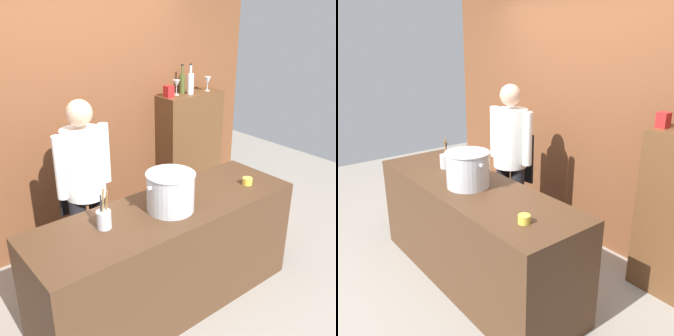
% 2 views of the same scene
% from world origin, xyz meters
% --- Properties ---
extents(ground_plane, '(8.00, 8.00, 0.00)m').
position_xyz_m(ground_plane, '(0.00, 0.00, 0.00)').
color(ground_plane, gray).
extents(brick_back_panel, '(4.40, 0.10, 3.00)m').
position_xyz_m(brick_back_panel, '(0.00, 1.40, 1.50)').
color(brick_back_panel, brown).
rests_on(brick_back_panel, ground_plane).
extents(prep_counter, '(2.21, 0.70, 0.90)m').
position_xyz_m(prep_counter, '(0.00, 0.00, 0.45)').
color(prep_counter, '#472D1C').
rests_on(prep_counter, ground_plane).
extents(chef, '(0.52, 0.38, 1.66)m').
position_xyz_m(chef, '(-0.33, 0.69, 0.96)').
color(chef, black).
rests_on(chef, ground_plane).
extents(stockpot_large, '(0.43, 0.37, 0.29)m').
position_xyz_m(stockpot_large, '(0.00, -0.03, 1.05)').
color(stockpot_large, '#B7BABF').
rests_on(stockpot_large, prep_counter).
extents(utensil_crock, '(0.10, 0.10, 0.29)m').
position_xyz_m(utensil_crock, '(-0.53, 0.05, 0.97)').
color(utensil_crock, '#B7BABF').
rests_on(utensil_crock, prep_counter).
extents(butter_jar, '(0.08, 0.08, 0.06)m').
position_xyz_m(butter_jar, '(0.79, -0.10, 0.93)').
color(butter_jar, yellow).
rests_on(butter_jar, prep_counter).
extents(spice_tin_red, '(0.09, 0.09, 0.12)m').
position_xyz_m(spice_tin_red, '(0.97, 1.18, 1.46)').
color(spice_tin_red, red).
rests_on(spice_tin_red, bar_cabinet).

